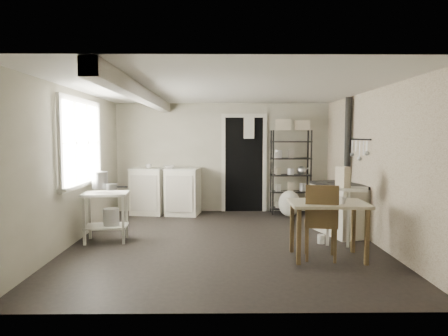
{
  "coord_description": "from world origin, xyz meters",
  "views": [
    {
      "loc": [
        -0.07,
        -5.99,
        1.59
      ],
      "look_at": [
        0.0,
        0.3,
        1.1
      ],
      "focal_mm": 32.0,
      "sensor_mm": 36.0,
      "label": 1
    }
  ],
  "objects_px": {
    "shelf_rack": "(291,168)",
    "work_table": "(328,230)",
    "base_cabinets": "(166,192)",
    "flour_sack": "(289,205)",
    "prep_table": "(106,215)",
    "stove": "(340,207)",
    "chair": "(321,222)",
    "stockpot": "(100,180)"
  },
  "relations": [
    {
      "from": "shelf_rack",
      "to": "work_table",
      "type": "height_order",
      "value": "shelf_rack"
    },
    {
      "from": "base_cabinets",
      "to": "flour_sack",
      "type": "bearing_deg",
      "value": 1.88
    },
    {
      "from": "shelf_rack",
      "to": "flour_sack",
      "type": "height_order",
      "value": "shelf_rack"
    },
    {
      "from": "prep_table",
      "to": "stove",
      "type": "bearing_deg",
      "value": 7.41
    },
    {
      "from": "prep_table",
      "to": "work_table",
      "type": "relative_size",
      "value": 0.77
    },
    {
      "from": "base_cabinets",
      "to": "stove",
      "type": "bearing_deg",
      "value": -20.01
    },
    {
      "from": "work_table",
      "to": "chair",
      "type": "distance_m",
      "value": 0.14
    },
    {
      "from": "stockpot",
      "to": "shelf_rack",
      "type": "relative_size",
      "value": 0.15
    },
    {
      "from": "stove",
      "to": "chair",
      "type": "distance_m",
      "value": 1.53
    },
    {
      "from": "base_cabinets",
      "to": "work_table",
      "type": "height_order",
      "value": "base_cabinets"
    },
    {
      "from": "stove",
      "to": "base_cabinets",
      "type": "bearing_deg",
      "value": 135.58
    },
    {
      "from": "shelf_rack",
      "to": "stockpot",
      "type": "bearing_deg",
      "value": -147.78
    },
    {
      "from": "prep_table",
      "to": "chair",
      "type": "bearing_deg",
      "value": -16.23
    },
    {
      "from": "flour_sack",
      "to": "chair",
      "type": "bearing_deg",
      "value": -91.63
    },
    {
      "from": "stockpot",
      "to": "flour_sack",
      "type": "height_order",
      "value": "stockpot"
    },
    {
      "from": "chair",
      "to": "flour_sack",
      "type": "bearing_deg",
      "value": 98.87
    },
    {
      "from": "base_cabinets",
      "to": "work_table",
      "type": "distance_m",
      "value": 3.96
    },
    {
      "from": "work_table",
      "to": "stove",
      "type": "bearing_deg",
      "value": 67.07
    },
    {
      "from": "flour_sack",
      "to": "prep_table",
      "type": "bearing_deg",
      "value": -149.02
    },
    {
      "from": "prep_table",
      "to": "stove",
      "type": "height_order",
      "value": "stove"
    },
    {
      "from": "base_cabinets",
      "to": "chair",
      "type": "xyz_separation_m",
      "value": [
        2.43,
        -3.05,
        0.02
      ]
    },
    {
      "from": "shelf_rack",
      "to": "stove",
      "type": "bearing_deg",
      "value": -75.12
    },
    {
      "from": "base_cabinets",
      "to": "shelf_rack",
      "type": "relative_size",
      "value": 0.84
    },
    {
      "from": "work_table",
      "to": "base_cabinets",
      "type": "bearing_deg",
      "value": 129.61
    },
    {
      "from": "work_table",
      "to": "flour_sack",
      "type": "distance_m",
      "value": 2.76
    },
    {
      "from": "stockpot",
      "to": "flour_sack",
      "type": "relative_size",
      "value": 0.49
    },
    {
      "from": "shelf_rack",
      "to": "flour_sack",
      "type": "relative_size",
      "value": 3.32
    },
    {
      "from": "prep_table",
      "to": "work_table",
      "type": "distance_m",
      "value": 3.26
    },
    {
      "from": "chair",
      "to": "work_table",
      "type": "bearing_deg",
      "value": 13.71
    },
    {
      "from": "shelf_rack",
      "to": "work_table",
      "type": "relative_size",
      "value": 1.76
    },
    {
      "from": "chair",
      "to": "flour_sack",
      "type": "xyz_separation_m",
      "value": [
        0.08,
        2.76,
        -0.24
      ]
    },
    {
      "from": "stove",
      "to": "work_table",
      "type": "relative_size",
      "value": 1.07
    },
    {
      "from": "stove",
      "to": "stockpot",
      "type": "bearing_deg",
      "value": 171.35
    },
    {
      "from": "chair",
      "to": "stockpot",
      "type": "bearing_deg",
      "value": 174.69
    },
    {
      "from": "base_cabinets",
      "to": "flour_sack",
      "type": "xyz_separation_m",
      "value": [
        2.51,
        -0.29,
        -0.22
      ]
    },
    {
      "from": "prep_table",
      "to": "work_table",
      "type": "bearing_deg",
      "value": -15.67
    },
    {
      "from": "shelf_rack",
      "to": "flour_sack",
      "type": "bearing_deg",
      "value": -104.79
    },
    {
      "from": "shelf_rack",
      "to": "prep_table",
      "type": "bearing_deg",
      "value": -147.15
    },
    {
      "from": "stockpot",
      "to": "chair",
      "type": "height_order",
      "value": "stockpot"
    },
    {
      "from": "base_cabinets",
      "to": "work_table",
      "type": "relative_size",
      "value": 1.48
    },
    {
      "from": "base_cabinets",
      "to": "stockpot",
      "type": "bearing_deg",
      "value": -99.36
    },
    {
      "from": "stockpot",
      "to": "chair",
      "type": "distance_m",
      "value": 3.28
    }
  ]
}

